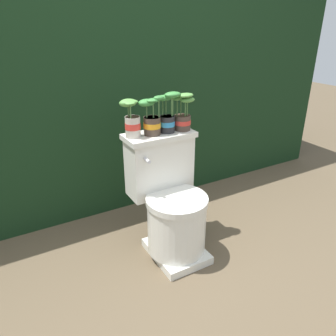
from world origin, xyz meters
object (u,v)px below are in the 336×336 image
potted_plant_left (132,119)px  potted_plant_middle (168,113)px  toilet (171,204)px  potted_plant_midright (183,115)px  potted_plant_midleft (152,119)px

potted_plant_left → potted_plant_middle: 0.21m
toilet → potted_plant_midright: (0.15, 0.12, 0.49)m
potted_plant_midleft → potted_plant_left: bearing=172.1°
potted_plant_midleft → potted_plant_middle: potted_plant_middle is taller
toilet → potted_plant_midright: potted_plant_midright is taller
toilet → potted_plant_left: bearing=138.1°
toilet → potted_plant_midright: size_ratio=3.28×
potted_plant_left → potted_plant_middle: bearing=-5.0°
potted_plant_middle → potted_plant_midright: bearing=-6.1°
potted_plant_middle → potted_plant_midright: (0.10, -0.01, -0.02)m
toilet → potted_plant_left: size_ratio=3.41×
potted_plant_left → potted_plant_midright: (0.31, -0.03, -0.01)m
potted_plant_left → potted_plant_middle: size_ratio=0.91×
potted_plant_midleft → potted_plant_midright: (0.20, -0.01, 0.00)m
potted_plant_midleft → potted_plant_middle: 0.10m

